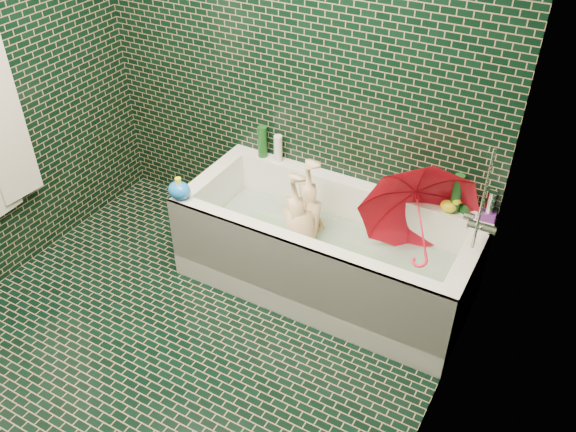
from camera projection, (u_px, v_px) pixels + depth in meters
The scene contains 18 objects.
floor at pixel (162, 369), 3.20m from camera, with size 2.80×2.80×0.00m, color black.
wall_back at pixel (291, 53), 3.45m from camera, with size 2.80×2.80×0.00m, color black.
wall_right at pixel (435, 270), 1.95m from camera, with size 2.80×2.80×0.00m, color black.
bathtub at pixel (325, 257), 3.61m from camera, with size 1.70×0.75×0.55m.
bath_mat at pixel (326, 263), 3.66m from camera, with size 1.35×0.47×0.01m, color green.
water at pixel (327, 244), 3.57m from camera, with size 1.48×0.53×0.00m, color silver.
faucet at pixel (480, 221), 2.96m from camera, with size 0.18×0.19×0.55m.
child at pixel (304, 238), 3.60m from camera, with size 0.34×0.23×0.94m, color beige.
umbrella at pixel (421, 225), 3.26m from camera, with size 0.64×0.64×0.56m, color red.
soap_bottle_a at pixel (477, 220), 3.34m from camera, with size 0.09×0.09×0.23m, color white.
soap_bottle_b at pixel (485, 222), 3.33m from camera, with size 0.10×0.10×0.21m, color #562079.
soap_bottle_c at pixel (459, 212), 3.40m from camera, with size 0.13×0.13×0.16m, color #134417.
bottle_right_tall at pixel (457, 194), 3.34m from camera, with size 0.06×0.06×0.24m, color #134417.
bottle_right_pump at pixel (490, 206), 3.30m from camera, with size 0.05×0.05×0.18m, color silver.
bottle_left_tall at pixel (263, 142), 3.84m from camera, with size 0.06×0.06×0.21m, color #134417.
bottle_left_short at pixel (278, 149), 3.80m from camera, with size 0.05×0.05×0.18m, color white.
rubber_duck at pixel (450, 205), 3.38m from camera, with size 0.12×0.09×0.10m.
bath_toy at pixel (179, 190), 3.48m from camera, with size 0.17×0.16×0.13m.
Camera 1 is at (1.60, -1.51, 2.55)m, focal length 38.00 mm.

